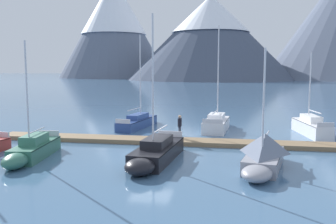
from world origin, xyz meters
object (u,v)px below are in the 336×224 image
at_px(sailboat_mid_dock_port, 139,121).
at_px(sailboat_mid_dock_starboard, 155,152).
at_px(sailboat_far_berth, 217,123).
at_px(sailboat_second_berth, 32,150).
at_px(sailboat_end_of_dock, 309,126).
at_px(person_on_dock, 180,125).
at_px(sailboat_outer_slip, 264,153).

relative_size(sailboat_mid_dock_port, sailboat_mid_dock_starboard, 1.01).
xyz_separation_m(sailboat_mid_dock_starboard, sailboat_far_berth, (3.00, 11.90, 0.05)).
relative_size(sailboat_mid_dock_port, sailboat_far_berth, 0.93).
bearing_deg(sailboat_mid_dock_port, sailboat_second_berth, -104.28).
height_order(sailboat_second_berth, sailboat_end_of_dock, sailboat_second_berth).
relative_size(sailboat_second_berth, sailboat_mid_dock_port, 0.83).
bearing_deg(person_on_dock, sailboat_end_of_dock, 27.55).
bearing_deg(sailboat_outer_slip, sailboat_far_berth, 103.63).
height_order(sailboat_end_of_dock, person_on_dock, sailboat_end_of_dock).
distance_m(sailboat_mid_dock_port, sailboat_outer_slip, 15.93).
bearing_deg(sailboat_mid_dock_starboard, sailboat_mid_dock_port, 108.63).
distance_m(sailboat_end_of_dock, person_on_dock, 11.18).
distance_m(sailboat_mid_dock_starboard, sailboat_far_berth, 12.27).
distance_m(sailboat_outer_slip, sailboat_end_of_dock, 12.11).
height_order(sailboat_mid_dock_port, sailboat_end_of_dock, sailboat_mid_dock_port).
distance_m(sailboat_mid_dock_starboard, sailboat_outer_slip, 5.97).
bearing_deg(sailboat_end_of_dock, person_on_dock, -152.45).
xyz_separation_m(sailboat_mid_dock_port, sailboat_mid_dock_starboard, (4.08, -12.10, 0.03)).
height_order(sailboat_mid_dock_port, sailboat_mid_dock_starboard, sailboat_mid_dock_port).
bearing_deg(sailboat_mid_dock_starboard, sailboat_outer_slip, -2.65).
height_order(sailboat_mid_dock_starboard, sailboat_end_of_dock, sailboat_mid_dock_starboard).
xyz_separation_m(sailboat_mid_dock_port, sailboat_far_berth, (7.08, -0.20, 0.08)).
bearing_deg(sailboat_mid_dock_starboard, sailboat_second_berth, -175.46).
bearing_deg(sailboat_outer_slip, sailboat_second_berth, -178.68).
relative_size(sailboat_mid_dock_port, sailboat_end_of_dock, 1.25).
xyz_separation_m(sailboat_second_berth, sailboat_mid_dock_starboard, (7.31, 0.58, 0.01)).
xyz_separation_m(sailboat_far_berth, sailboat_outer_slip, (2.95, -12.17, 0.22)).
bearing_deg(person_on_dock, sailboat_outer_slip, -48.45).
bearing_deg(sailboat_end_of_dock, sailboat_mid_dock_port, 175.51).
bearing_deg(sailboat_outer_slip, sailboat_mid_dock_port, 129.03).
distance_m(sailboat_second_berth, sailboat_mid_dock_starboard, 7.33).
distance_m(sailboat_mid_dock_starboard, sailboat_end_of_dock, 15.16).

